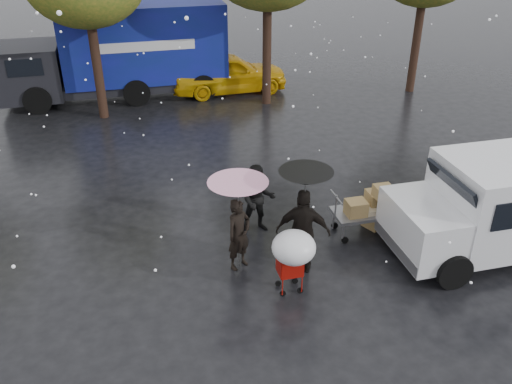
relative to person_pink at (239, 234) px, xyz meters
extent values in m
plane|color=black|center=(0.75, -0.18, -0.80)|extent=(90.00, 90.00, 0.00)
imported|color=black|center=(0.00, 0.00, 0.00)|extent=(0.70, 0.63, 1.61)
imported|color=black|center=(0.73, 1.27, 0.04)|extent=(0.92, 0.77, 1.68)
imported|color=black|center=(1.24, -0.44, 0.15)|extent=(1.21, 0.85, 1.90)
cylinder|color=#4C4C4C|center=(0.00, 0.00, 0.14)|extent=(0.02, 0.02, 1.89)
cone|color=#D95992|center=(0.00, 0.00, 1.08)|extent=(1.22, 1.22, 0.30)
sphere|color=#4C4C4C|center=(0.00, 0.00, 1.11)|extent=(0.06, 0.06, 0.06)
cylinder|color=#4C4C4C|center=(1.24, -0.44, 0.29)|extent=(0.02, 0.02, 2.18)
cone|color=black|center=(1.24, -0.44, 1.37)|extent=(1.07, 1.07, 0.30)
sphere|color=#4C4C4C|center=(1.24, -0.44, 1.40)|extent=(0.06, 0.06, 0.06)
cube|color=slate|center=(3.11, 0.57, -0.25)|extent=(1.50, 0.80, 0.08)
cylinder|color=slate|center=(2.36, 0.57, 0.00)|extent=(0.04, 0.04, 0.60)
cube|color=brown|center=(3.46, 0.67, -0.01)|extent=(0.55, 0.45, 0.40)
cube|color=brown|center=(2.81, 0.47, -0.04)|extent=(0.45, 0.40, 0.35)
cube|color=brown|center=(3.41, 0.42, 0.33)|extent=(0.40, 0.35, 0.28)
cube|color=tan|center=(3.16, 0.57, -0.15)|extent=(0.90, 0.55, 0.12)
cylinder|color=black|center=(2.51, 0.25, -0.72)|extent=(0.16, 0.05, 0.16)
cylinder|color=black|center=(2.51, 0.89, -0.72)|extent=(0.16, 0.05, 0.16)
cylinder|color=black|center=(3.71, 0.25, -0.72)|extent=(0.16, 0.05, 0.16)
cylinder|color=black|center=(3.71, 0.89, -0.72)|extent=(0.16, 0.05, 0.16)
cube|color=#A00F09|center=(0.80, -1.01, -0.15)|extent=(0.47, 0.41, 0.45)
cylinder|color=#A00F09|center=(0.80, -1.20, 0.22)|extent=(0.42, 0.02, 0.02)
cylinder|color=#4C4C4C|center=(0.80, -1.20, 0.15)|extent=(0.02, 0.02, 0.60)
ellipsoid|color=white|center=(0.80, -1.20, 0.35)|extent=(0.84, 0.84, 0.63)
cylinder|color=black|center=(0.62, -1.17, -0.74)|extent=(0.12, 0.04, 0.12)
cylinder|color=black|center=(0.62, -0.85, -0.74)|extent=(0.12, 0.04, 0.12)
cylinder|color=black|center=(0.98, -1.17, -0.74)|extent=(0.12, 0.04, 0.12)
cylinder|color=black|center=(0.98, -0.85, -0.74)|extent=(0.12, 0.04, 0.12)
cube|color=silver|center=(3.80, -0.75, 0.05)|extent=(1.20, 1.95, 1.10)
cube|color=black|center=(4.35, -0.75, 0.90)|extent=(0.37, 1.70, 0.67)
cube|color=slate|center=(3.25, -0.75, -0.35)|extent=(0.12, 1.90, 0.25)
cylinder|color=black|center=(4.00, -1.70, -0.42)|extent=(0.76, 0.28, 0.76)
cylinder|color=black|center=(4.00, 0.20, -0.42)|extent=(0.76, 0.28, 0.76)
cube|color=navy|center=(-1.02, 11.90, 1.30)|extent=(6.00, 2.50, 2.80)
cube|color=black|center=(-5.22, 11.90, 0.45)|extent=(2.20, 2.40, 1.90)
cube|color=black|center=(-2.02, 11.90, -0.25)|extent=(8.00, 2.30, 0.35)
cube|color=silver|center=(-1.02, 10.64, 1.40)|extent=(3.50, 0.03, 0.35)
cylinder|color=black|center=(-5.02, 10.75, -0.30)|extent=(1.00, 0.30, 1.00)
cylinder|color=black|center=(-5.02, 13.05, -0.30)|extent=(1.00, 0.30, 1.00)
cylinder|color=black|center=(0.98, 10.75, -0.30)|extent=(1.00, 0.30, 1.00)
cylinder|color=black|center=(0.98, 13.05, -0.30)|extent=(1.00, 0.30, 1.00)
cube|color=brown|center=(3.52, 0.79, -0.55)|extent=(0.69, 0.63, 0.50)
cube|color=brown|center=(3.97, 0.57, -0.64)|extent=(0.49, 0.43, 0.32)
imported|color=#E0A30B|center=(2.12, 11.46, -0.02)|extent=(4.64, 2.02, 1.56)
cylinder|color=black|center=(-2.75, 9.82, 1.44)|extent=(0.32, 0.32, 4.48)
cylinder|color=black|center=(3.25, 9.82, 1.65)|extent=(0.32, 0.32, 4.90)
cylinder|color=black|center=(9.25, 9.82, 1.51)|extent=(0.32, 0.32, 4.62)
camera|label=1|loc=(-1.95, -9.18, 6.17)|focal=38.00mm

